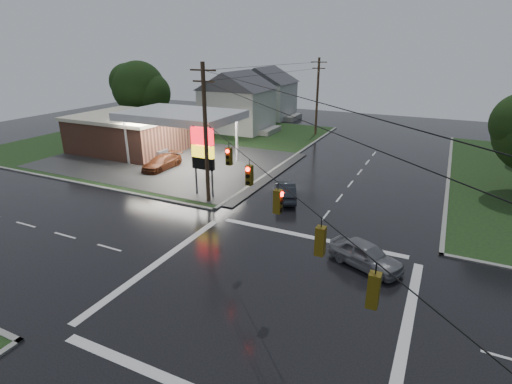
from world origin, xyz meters
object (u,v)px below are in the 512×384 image
at_px(gas_station, 137,131).
at_px(car_north, 285,190).
at_px(house_far, 265,92).
at_px(utility_pole_n, 317,96).
at_px(house_near, 237,101).
at_px(pylon_sign, 203,150).
at_px(utility_pole_nw, 206,133).
at_px(car_crossing, 366,255).
at_px(car_pump, 162,162).
at_px(tree_nw_behind, 140,88).

distance_m(gas_station, car_north, 22.77).
distance_m(house_far, car_north, 39.69).
xyz_separation_m(utility_pole_n, house_near, (-11.45, -2.00, -1.06)).
bearing_deg(utility_pole_n, pylon_sign, -92.08).
bearing_deg(house_far, utility_pole_nw, -72.08).
relative_size(gas_station, utility_pole_n, 2.50).
relative_size(gas_station, car_crossing, 5.86).
height_order(pylon_sign, utility_pole_n, utility_pole_n).
distance_m(pylon_sign, house_far, 39.21).
relative_size(utility_pole_n, car_pump, 2.12).
bearing_deg(car_crossing, utility_pole_n, 46.25).
relative_size(gas_station, car_north, 5.59).
bearing_deg(pylon_sign, utility_pole_nw, -45.00).
relative_size(utility_pole_nw, car_pump, 2.22).
bearing_deg(car_pump, car_crossing, -22.91).
distance_m(tree_nw_behind, car_crossing, 45.91).
relative_size(pylon_sign, utility_pole_n, 0.57).
bearing_deg(house_far, utility_pole_n, -38.77).
bearing_deg(tree_nw_behind, car_pump, -44.35).
bearing_deg(pylon_sign, house_far, 106.98).
distance_m(car_crossing, car_pump, 25.10).
relative_size(car_north, car_pump, 0.95).
bearing_deg(utility_pole_n, house_near, -170.09).
bearing_deg(house_far, gas_station, -97.50).
bearing_deg(pylon_sign, car_pump, 150.24).
distance_m(tree_nw_behind, car_pump, 21.87).
height_order(house_near, car_pump, house_near).
distance_m(tree_nw_behind, car_north, 34.83).
relative_size(house_far, car_pump, 2.23).
xyz_separation_m(utility_pole_n, car_pump, (-9.20, -22.81, -4.75)).
xyz_separation_m(car_north, car_crossing, (8.21, -7.96, -0.01)).
relative_size(utility_pole_n, house_near, 0.95).
xyz_separation_m(house_far, car_crossing, (26.10, -43.20, -3.64)).
distance_m(utility_pole_nw, house_far, 40.48).
xyz_separation_m(gas_station, tree_nw_behind, (-8.17, 10.29, 3.63)).
relative_size(utility_pole_n, tree_nw_behind, 1.05).
relative_size(pylon_sign, house_near, 0.54).
xyz_separation_m(house_far, car_north, (17.89, -35.24, -3.63)).
height_order(gas_station, utility_pole_nw, utility_pole_nw).
bearing_deg(car_north, car_crossing, 111.17).
bearing_deg(utility_pole_nw, car_north, 30.92).
bearing_deg(gas_station, pylon_sign, -31.22).
xyz_separation_m(utility_pole_nw, house_far, (-12.45, 38.50, -1.32)).
height_order(utility_pole_nw, house_near, utility_pole_nw).
bearing_deg(pylon_sign, gas_station, 148.78).
height_order(house_near, tree_nw_behind, tree_nw_behind).
xyz_separation_m(gas_station, car_north, (21.62, -6.94, -1.78)).
height_order(tree_nw_behind, car_north, tree_nw_behind).
bearing_deg(house_near, gas_station, -106.17).
distance_m(house_far, car_pump, 33.18).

